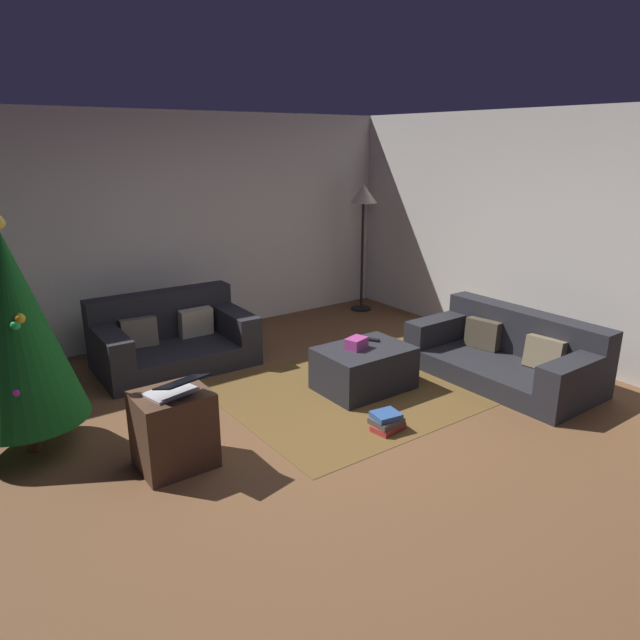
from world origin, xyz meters
TOP-DOWN VIEW (x-y plane):
  - ground_plane at (0.00, 0.00)m, footprint 6.40×6.40m
  - rear_partition at (0.00, 3.14)m, footprint 6.40×0.12m
  - corner_partition at (3.14, 0.00)m, footprint 0.12×6.40m
  - couch_left at (-0.31, 2.25)m, footprint 1.58×1.01m
  - couch_right at (2.26, -0.08)m, footprint 0.96×1.80m
  - ottoman at (0.91, 0.55)m, footprint 0.86×0.62m
  - gift_box at (0.84, 0.58)m, footprint 0.23×0.19m
  - tv_remote at (1.10, 0.67)m, footprint 0.13×0.16m
  - christmas_tree at (-1.88, 1.15)m, footprint 0.89×0.89m
  - side_table at (-1.08, 0.30)m, footprint 0.52×0.44m
  - laptop at (-1.07, 0.25)m, footprint 0.41×0.43m
  - book_stack at (0.53, -0.20)m, footprint 0.29×0.23m
  - corner_lamp at (2.63, 2.65)m, footprint 0.36×0.36m
  - area_rug at (0.91, 0.55)m, footprint 2.60×2.00m

SIDE VIEW (x-z plane):
  - ground_plane at x=0.00m, z-range 0.00..0.00m
  - area_rug at x=0.91m, z-range 0.00..0.01m
  - book_stack at x=0.53m, z-range 0.00..0.15m
  - ottoman at x=0.91m, z-range 0.00..0.41m
  - couch_right at x=2.26m, z-range -0.08..0.57m
  - couch_left at x=-0.31m, z-range -0.09..0.64m
  - side_table at x=-1.08m, z-range 0.00..0.57m
  - tv_remote at x=1.10m, z-range 0.41..0.43m
  - gift_box at x=0.84m, z-range 0.41..0.52m
  - laptop at x=-1.07m, z-range 0.54..0.71m
  - christmas_tree at x=-1.88m, z-range 0.09..1.88m
  - rear_partition at x=0.00m, z-range 0.00..2.60m
  - corner_partition at x=3.14m, z-range 0.00..2.60m
  - corner_lamp at x=2.63m, z-range 0.61..2.33m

